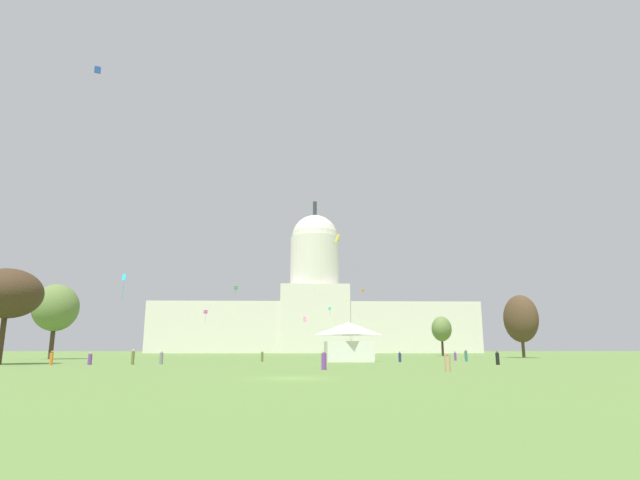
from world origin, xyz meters
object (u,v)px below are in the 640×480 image
at_px(person_grey_lawn_far_left, 161,358).
at_px(kite_turquoise_low, 330,309).
at_px(kite_cyan_low, 124,281).
at_px(kite_green_mid, 236,288).
at_px(person_navy_deep_crowd, 400,357).
at_px(kite_orange_mid, 363,291).
at_px(person_purple_back_left, 324,361).
at_px(person_orange_near_tree_west, 51,358).
at_px(tree_east_far, 521,319).
at_px(person_olive_aisle_center, 133,357).
at_px(capitol_building, 315,312).
at_px(tree_west_near, 8,294).
at_px(person_tan_back_right, 448,364).
at_px(tree_west_far, 56,308).
at_px(kite_yellow_mid, 337,238).
at_px(event_tent, 349,342).
at_px(person_tan_front_right, 368,355).
at_px(kite_blue_high, 98,70).
at_px(person_teal_front_center, 466,356).
at_px(tree_east_near, 442,329).
at_px(person_black_near_tree_east, 497,358).
at_px(person_olive_mid_right, 262,357).
at_px(person_orange_mid_center, 465,355).
at_px(person_purple_edge_east, 90,359).
at_px(kite_white_mid, 316,292).
at_px(person_purple_front_left, 455,356).
at_px(kite_pink_low, 305,319).

height_order(person_grey_lawn_far_left, kite_turquoise_low, kite_turquoise_low).
relative_size(kite_cyan_low, kite_green_mid, 1.05).
bearing_deg(person_navy_deep_crowd, kite_orange_mid, 142.69).
bearing_deg(person_purple_back_left, person_orange_near_tree_west, 169.06).
distance_m(tree_east_far, person_olive_aisle_center, 79.69).
distance_m(capitol_building, tree_west_near, 173.69).
bearing_deg(tree_west_near, person_tan_back_right, -23.56).
distance_m(tree_west_far, kite_yellow_mid, 53.59).
xyz_separation_m(event_tent, kite_orange_mid, (10.77, 72.78, 15.67)).
relative_size(person_tan_front_right, kite_blue_high, 1.36).
distance_m(person_teal_front_center, person_olive_aisle_center, 46.75).
distance_m(tree_east_far, kite_yellow_mid, 48.56).
relative_size(event_tent, person_orange_near_tree_west, 4.49).
distance_m(capitol_building, tree_east_near, 104.98).
xyz_separation_m(tree_east_far, person_black_near_tree_east, (-23.23, -46.43, -7.33)).
relative_size(tree_west_near, person_tan_front_right, 7.35).
bearing_deg(event_tent, person_olive_mid_right, 166.98).
distance_m(person_black_near_tree_east, kite_turquoise_low, 96.20).
distance_m(tree_west_near, person_olive_mid_right, 33.74).
bearing_deg(person_orange_near_tree_west, tree_east_near, 90.90).
distance_m(person_olive_mid_right, person_orange_mid_center, 38.56).
relative_size(kite_blue_high, kite_cyan_low, 0.33).
distance_m(person_purple_edge_east, kite_green_mid, 109.74).
distance_m(kite_blue_high, kite_white_mid, 91.59).
relative_size(person_olive_aisle_center, kite_orange_mid, 2.00).
xyz_separation_m(tree_east_near, kite_green_mid, (-58.39, 37.81, 14.90)).
relative_size(kite_blue_high, kite_green_mid, 0.35).
relative_size(tree_east_far, kite_yellow_mid, 9.58).
height_order(person_grey_lawn_far_left, person_olive_aisle_center, person_olive_aisle_center).
bearing_deg(capitol_building, person_grey_lawn_far_left, -97.65).
xyz_separation_m(event_tent, kite_yellow_mid, (-1.02, 7.93, 17.09)).
bearing_deg(person_tan_back_right, tree_west_far, -49.75).
bearing_deg(tree_east_far, person_purple_edge_east, -147.68).
relative_size(person_tan_back_right, person_olive_mid_right, 0.94).
height_order(person_grey_lawn_far_left, kite_cyan_low, kite_cyan_low).
relative_size(person_tan_back_right, kite_turquoise_low, 0.58).
height_order(person_purple_back_left, person_orange_near_tree_west, person_purple_back_left).
xyz_separation_m(event_tent, person_tan_back_right, (5.16, -32.22, -2.13)).
height_order(person_navy_deep_crowd, person_grey_lawn_far_left, person_grey_lawn_far_left).
bearing_deg(kite_yellow_mid, kite_blue_high, 132.75).
height_order(person_purple_front_left, person_orange_mid_center, person_orange_mid_center).
bearing_deg(tree_east_far, kite_pink_low, 175.48).
distance_m(person_black_near_tree_east, kite_pink_low, 55.29).
bearing_deg(person_black_near_tree_east, kite_orange_mid, 84.63).
xyz_separation_m(kite_pink_low, kite_green_mid, (-22.93, 59.27, 13.68)).
bearing_deg(person_tan_front_right, kite_yellow_mid, 173.46).
relative_size(tree_west_near, kite_turquoise_low, 4.54).
relative_size(kite_cyan_low, kite_turquoise_low, 1.36).
distance_m(event_tent, kite_orange_mid, 75.22).
xyz_separation_m(tree_west_far, kite_pink_low, (45.73, 15.15, -1.12)).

